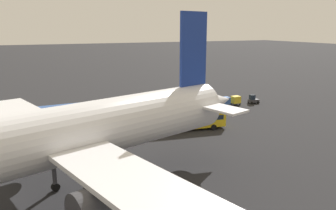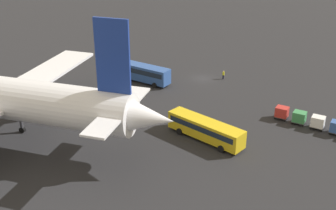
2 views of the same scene
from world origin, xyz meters
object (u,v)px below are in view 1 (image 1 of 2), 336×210
at_px(cargo_cart_yellow, 236,100).
at_px(cargo_cart_green, 203,103).
at_px(airplane, 49,140).
at_px(cargo_cart_blue, 225,101).
at_px(shuttle_bus_near, 56,113).
at_px(worker_person, 107,102).
at_px(shuttle_bus_far, 191,120).
at_px(baggage_tug, 253,100).
at_px(cargo_cart_white, 214,102).
at_px(cargo_cart_red, 191,104).

distance_m(cargo_cart_yellow, cargo_cart_green, 8.64).
distance_m(airplane, cargo_cart_blue, 50.21).
bearing_deg(airplane, shuttle_bus_near, -112.85).
distance_m(worker_person, cargo_cart_yellow, 29.50).
bearing_deg(cargo_cart_blue, airplane, 37.08).
distance_m(shuttle_bus_near, shuttle_bus_far, 24.93).
bearing_deg(airplane, cargo_cart_yellow, -161.74).
bearing_deg(baggage_tug, cargo_cart_green, 4.45).
bearing_deg(cargo_cart_white, cargo_cart_yellow, 179.04).
relative_size(shuttle_bus_far, cargo_cart_blue, 5.93).
distance_m(shuttle_bus_far, worker_person, 25.06).
bearing_deg(cargo_cart_white, cargo_cart_blue, 177.64).
bearing_deg(shuttle_bus_far, worker_person, -60.68).
bearing_deg(cargo_cart_yellow, worker_person, -21.56).
distance_m(cargo_cart_blue, cargo_cart_red, 8.65).
relative_size(cargo_cart_white, cargo_cart_red, 1.00).
height_order(worker_person, cargo_cart_yellow, cargo_cart_yellow).
distance_m(cargo_cart_white, cargo_cart_red, 5.76).
height_order(worker_person, cargo_cart_red, cargo_cart_red).
distance_m(shuttle_bus_far, baggage_tug, 25.84).
bearing_deg(cargo_cart_blue, shuttle_bus_near, -1.16).
height_order(worker_person, cargo_cart_blue, cargo_cart_blue).
distance_m(baggage_tug, cargo_cart_white, 10.35).
relative_size(shuttle_bus_far, baggage_tug, 4.90).
relative_size(baggage_tug, cargo_cart_green, 1.21).
relative_size(cargo_cart_blue, cargo_cart_green, 1.00).
bearing_deg(cargo_cart_yellow, cargo_cart_white, -0.96).
bearing_deg(cargo_cart_green, cargo_cart_red, -2.85).
xyz_separation_m(worker_person, cargo_cart_red, (-15.91, 10.56, 0.32)).
height_order(shuttle_bus_far, cargo_cart_green, shuttle_bus_far).
xyz_separation_m(worker_person, cargo_cart_white, (-21.67, 10.74, 0.32)).
bearing_deg(airplane, cargo_cart_white, -157.65).
bearing_deg(cargo_cart_red, cargo_cart_white, 178.17).
xyz_separation_m(shuttle_bus_near, baggage_tug, (-44.02, 1.22, -1.07)).
relative_size(baggage_tug, cargo_cart_yellow, 1.21).
relative_size(airplane, shuttle_bus_far, 4.21).
bearing_deg(cargo_cart_white, cargo_cart_green, -0.80).
xyz_separation_m(airplane, shuttle_bus_far, (-24.34, -17.59, -5.47)).
relative_size(cargo_cart_yellow, cargo_cart_white, 1.00).
bearing_deg(cargo_cart_white, worker_person, -26.37).
height_order(baggage_tug, cargo_cart_yellow, baggage_tug).
xyz_separation_m(baggage_tug, cargo_cart_blue, (7.45, -0.47, 0.25)).
height_order(worker_person, cargo_cart_white, cargo_cart_white).
distance_m(baggage_tug, cargo_cart_green, 13.22).
distance_m(cargo_cart_yellow, cargo_cart_red, 11.52).
relative_size(worker_person, cargo_cart_blue, 0.83).
xyz_separation_m(cargo_cart_green, cargo_cart_red, (2.88, -0.14, 0.00)).
height_order(cargo_cart_white, cargo_cart_green, same).
bearing_deg(cargo_cart_white, shuttle_bus_near, -1.06).
bearing_deg(cargo_cart_green, shuttle_bus_far, 52.55).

